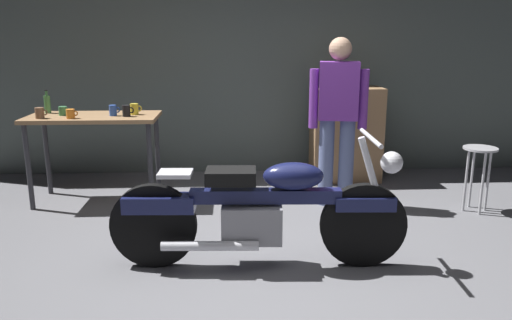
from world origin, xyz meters
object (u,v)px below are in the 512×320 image
at_px(shop_stool, 479,162).
at_px(bottle, 47,104).
at_px(mug_brown_stoneware, 40,113).
at_px(mug_orange_travel, 71,114).
at_px(mug_yellow_tall, 135,109).
at_px(mug_blue_enamel, 113,110).
at_px(wooden_dresser, 346,134).
at_px(person_standing, 338,115).
at_px(mug_black_matte, 127,111).
at_px(motorcycle, 261,209).
at_px(mug_green_speckled, 63,111).

xyz_separation_m(shop_stool, bottle, (-4.29, 0.70, 0.50)).
bearing_deg(mug_brown_stoneware, mug_orange_travel, -3.16).
relative_size(mug_yellow_tall, bottle, 0.49).
bearing_deg(mug_brown_stoneware, mug_blue_enamel, 11.24).
bearing_deg(wooden_dresser, person_standing, -108.43).
relative_size(person_standing, wooden_dresser, 1.52).
distance_m(mug_yellow_tall, mug_orange_travel, 0.62).
height_order(mug_brown_stoneware, mug_orange_travel, mug_brown_stoneware).
bearing_deg(mug_orange_travel, bottle, 133.22).
height_order(person_standing, bottle, person_standing).
height_order(mug_yellow_tall, mug_orange_travel, mug_yellow_tall).
height_order(mug_black_matte, bottle, bottle).
bearing_deg(mug_brown_stoneware, bottle, 97.32).
bearing_deg(mug_black_matte, bottle, 162.66).
xyz_separation_m(mug_brown_stoneware, mug_blue_enamel, (0.67, 0.13, 0.00)).
bearing_deg(mug_orange_travel, person_standing, -1.51).
height_order(motorcycle, mug_brown_stoneware, mug_brown_stoneware).
bearing_deg(mug_blue_enamel, wooden_dresser, 15.17).
bearing_deg(mug_blue_enamel, mug_brown_stoneware, -168.76).
height_order(shop_stool, mug_yellow_tall, mug_yellow_tall).
relative_size(mug_brown_stoneware, mug_green_speckled, 1.04).
relative_size(motorcycle, mug_yellow_tall, 18.65).
bearing_deg(shop_stool, bottle, 170.71).
xyz_separation_m(motorcycle, mug_orange_travel, (-1.76, 1.45, 0.50)).
height_order(mug_orange_travel, mug_black_matte, mug_black_matte).
xyz_separation_m(shop_stool, wooden_dresser, (-1.04, 1.17, 0.05)).
height_order(shop_stool, mug_blue_enamel, mug_blue_enamel).
relative_size(mug_green_speckled, mug_orange_travel, 1.01).
bearing_deg(wooden_dresser, mug_yellow_tall, -165.22).
relative_size(wooden_dresser, bottle, 4.56).
distance_m(mug_blue_enamel, mug_orange_travel, 0.40).
bearing_deg(mug_orange_travel, mug_black_matte, 10.56).
xyz_separation_m(wooden_dresser, mug_orange_travel, (-2.91, -0.84, 0.40)).
distance_m(motorcycle, mug_black_matte, 2.05).
bearing_deg(bottle, mug_blue_enamel, -16.70).
xyz_separation_m(person_standing, bottle, (-2.95, 0.43, 0.07)).
distance_m(mug_black_matte, bottle, 0.90).
bearing_deg(mug_brown_stoneware, mug_black_matte, 5.60).
bearing_deg(mug_black_matte, wooden_dresser, 17.22).
xyz_separation_m(wooden_dresser, bottle, (-3.25, -0.47, 0.45)).
xyz_separation_m(mug_yellow_tall, mug_blue_enamel, (-0.20, -0.07, -0.00)).
xyz_separation_m(wooden_dresser, mug_yellow_tall, (-2.33, -0.62, 0.41)).
height_order(motorcycle, wooden_dresser, wooden_dresser).
bearing_deg(person_standing, mug_brown_stoneware, 8.95).
bearing_deg(bottle, shop_stool, -9.29).
xyz_separation_m(person_standing, shop_stool, (1.34, -0.27, -0.43)).
relative_size(shop_stool, mug_yellow_tall, 5.45).
xyz_separation_m(motorcycle, wooden_dresser, (1.14, 2.28, 0.10)).
xyz_separation_m(motorcycle, bottle, (-2.11, 1.81, 0.55)).
bearing_deg(mug_yellow_tall, mug_green_speckled, -178.14).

